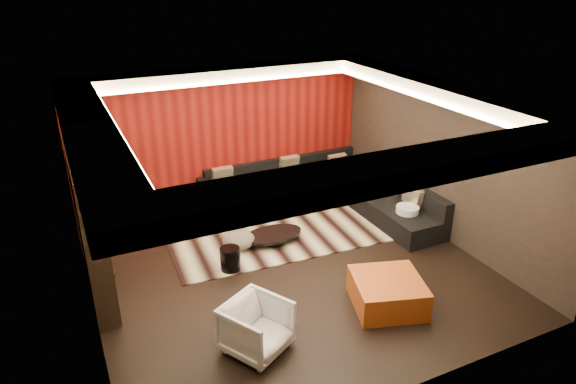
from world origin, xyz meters
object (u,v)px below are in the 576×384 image
white_side_table (406,219)px  sectional_sofa (324,192)px  drum_stool (230,259)px  coffee_table (273,238)px  orange_ottoman (387,292)px  armchair (257,327)px

white_side_table → sectional_sofa: (-0.77, 1.72, 0.00)m
drum_stool → white_side_table: (3.37, -0.17, 0.05)m
coffee_table → orange_ottoman: size_ratio=1.10×
coffee_table → sectional_sofa: bearing=32.9°
orange_ottoman → sectional_sofa: 3.53m
white_side_table → sectional_sofa: bearing=114.0°
sectional_sofa → white_side_table: bearing=-66.0°
white_side_table → orange_ottoman: (-1.63, -1.70, -0.04)m
armchair → coffee_table: bearing=32.3°
drum_stool → armchair: bearing=-99.5°
coffee_table → white_side_table: white_side_table is taller
coffee_table → armchair: armchair is taller
orange_ottoman → sectional_sofa: (0.87, 3.42, 0.05)m
orange_ottoman → sectional_sofa: sectional_sofa is taller
coffee_table → armchair: bearing=-118.3°
coffee_table → drum_stool: bearing=-152.9°
orange_ottoman → white_side_table: bearing=46.1°
orange_ottoman → armchair: armchair is taller
armchair → sectional_sofa: (2.93, 3.48, -0.08)m
drum_stool → armchair: 1.96m
coffee_table → orange_ottoman: orange_ottoman is taller
white_side_table → orange_ottoman: bearing=-133.9°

